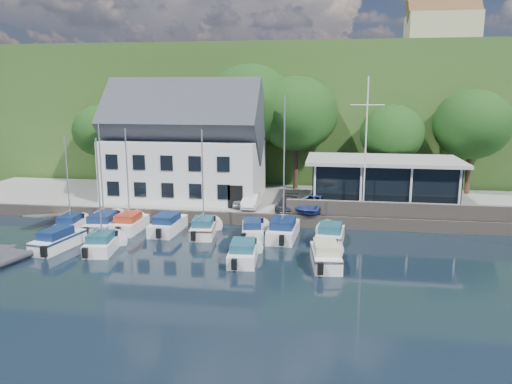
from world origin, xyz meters
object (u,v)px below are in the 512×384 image
boat_r1_1 (101,175)px  boat_r2_0 (58,238)px  boat_r2_3 (243,251)px  boat_r1_0 (68,180)px  boat_r1_7 (330,233)px  boat_r2_1 (99,191)px  car_dgrey (287,203)px  boat_r1_4 (203,180)px  boat_r1_6 (284,176)px  flagpole (366,147)px  boat_r2_4 (326,253)px  car_silver (241,199)px  car_blue (314,202)px  harbor_building (186,151)px  car_white (251,201)px  boat_r1_3 (168,223)px  dinghy_1 (4,258)px  club_pavilion (382,182)px  boat_r1_5 (253,228)px  boat_r1_2 (127,175)px

boat_r1_1 → boat_r2_0: 6.28m
boat_r1_1 → boat_r2_3: boat_r1_1 is taller
boat_r1_0 → boat_r2_3: size_ratio=1.44×
boat_r1_7 → boat_r2_1: bearing=-159.2°
boat_r2_0 → car_dgrey: bearing=42.2°
boat_r1_4 → boat_r1_6: bearing=-4.9°
flagpole → boat_r2_4: bearing=-106.0°
flagpole → boat_r2_4: flagpole is taller
boat_r2_0 → flagpole: bearing=31.9°
boat_r1_4 → boat_r2_0: size_ratio=1.38×
boat_r1_6 → car_silver: bearing=129.1°
boat_r2_0 → car_blue: bearing=38.6°
boat_r1_7 → harbor_building: bearing=149.9°
car_white → car_dgrey: 3.16m
car_white → boat_r1_3: (-5.76, -5.09, -0.85)m
car_dgrey → dinghy_1: (-16.96, -13.47, -1.17)m
boat_r1_3 → boat_r2_4: bearing=-23.0°
car_white → boat_r1_0: size_ratio=0.45×
boat_r2_3 → boat_r2_4: bearing=-4.8°
club_pavilion → boat_r1_3: (-17.00, -8.06, -2.30)m
boat_r1_7 → boat_r2_0: (-18.86, -4.33, 0.02)m
boat_r1_5 → boat_r2_1: (-9.67, -5.06, 3.55)m
boat_r1_4 → car_silver: bearing=66.9°
boat_r1_5 → boat_r1_7: boat_r1_7 is taller
car_blue → boat_r1_6: 6.33m
car_silver → boat_r2_4: (7.55, -11.45, -0.81)m
boat_r1_3 → boat_r2_3: size_ratio=1.10×
boat_r1_7 → boat_r2_0: 19.35m
car_white → car_blue: 5.42m
flagpole → dinghy_1: flagpole is taller
boat_r1_1 → boat_r1_2: boat_r1_2 is taller
boat_r1_2 → boat_r1_7: (15.71, -0.78, -3.74)m
car_dgrey → boat_r2_4: 11.20m
boat_r2_0 → dinghy_1: 3.88m
car_silver → boat_r1_2: bearing=-150.5°
flagpole → boat_r2_3: size_ratio=1.92×
boat_r1_0 → boat_r2_0: bearing=-79.1°
car_silver → boat_r1_2: boat_r1_2 is taller
car_white → car_silver: bearing=149.1°
club_pavilion → boat_r1_6: bearing=-133.4°
boat_r1_0 → car_dgrey: bearing=11.8°
boat_r1_5 → boat_r2_1: bearing=-161.9°
boat_r1_1 → boat_r2_4: bearing=-23.9°
boat_r1_7 → boat_r2_1: boat_r2_1 is taller
boat_r1_2 → boat_r2_3: 12.22m
boat_r1_5 → boat_r1_6: size_ratio=0.55×
car_blue → boat_r2_4: size_ratio=0.68×
boat_r1_1 → boat_r1_6: boat_r1_6 is taller
car_blue → boat_r1_2: size_ratio=0.45×
boat_r1_6 → boat_r2_3: bearing=-107.5°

